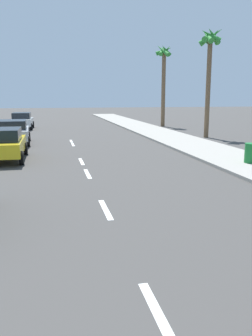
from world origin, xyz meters
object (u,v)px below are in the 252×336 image
parked_car_white (22,120)px  palm_tree_far (210,53)px  palm_tree_distant (164,68)px  parked_car_silver (13,131)px  parked_car_yellow (4,143)px  trash_bin_far (251,153)px

parked_car_white → palm_tree_far: 18.33m
palm_tree_distant → parked_car_white: bearing=-179.9°
parked_car_silver → palm_tree_far: palm_tree_far is taller
parked_car_silver → palm_tree_far: bearing=1.1°
parked_car_yellow → palm_tree_far: bearing=26.9°
parked_car_yellow → parked_car_silver: (-0.12, 6.19, 0.00)m
parked_car_silver → palm_tree_far: 15.04m
palm_tree_distant → trash_bin_far: palm_tree_distant is taller
palm_tree_far → parked_car_silver: bearing=-176.7°
parked_car_white → palm_tree_distant: (14.10, 0.04, 5.08)m
palm_tree_far → palm_tree_distant: size_ratio=0.97×
parked_car_yellow → parked_car_silver: size_ratio=0.95×
parked_car_yellow → parked_car_white: same height
parked_car_silver → trash_bin_far: (11.23, -10.04, -0.26)m
parked_car_silver → palm_tree_far: size_ratio=0.57×
parked_car_silver → parked_car_white: (-0.21, 11.05, -0.00)m
palm_tree_distant → trash_bin_far: 21.95m
parked_car_silver → palm_tree_distant: (13.89, 11.08, 5.08)m
parked_car_silver → parked_car_yellow: bearing=-91.1°
palm_tree_distant → palm_tree_far: bearing=-89.2°
parked_car_yellow → palm_tree_far: size_ratio=0.54×
trash_bin_far → parked_car_yellow: bearing=160.9°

